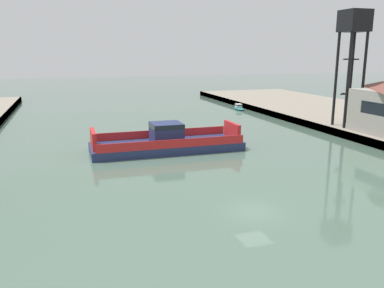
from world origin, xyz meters
TOP-DOWN VIEW (x-y plane):
  - ground_plane at (0.00, 0.00)m, footprint 400.00×400.00m
  - chain_ferry at (-1.78, 22.87)m, footprint 20.20×7.03m
  - moored_boat_near_right at (24.07, 56.34)m, footprint 2.45×5.46m
  - crane_tower at (29.22, 25.50)m, footprint 3.80×3.80m

SIDE VIEW (x-z plane):
  - ground_plane at x=0.00m, z-range 0.00..0.00m
  - moored_boat_near_right at x=24.07m, z-range -0.17..1.13m
  - chain_ferry at x=-1.78m, z-range -0.76..3.02m
  - crane_tower at x=29.22m, z-range 6.84..25.06m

